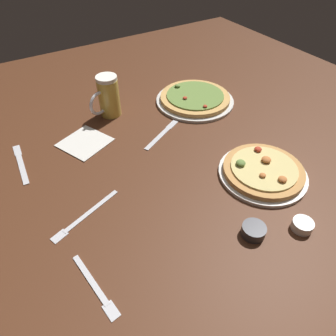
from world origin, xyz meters
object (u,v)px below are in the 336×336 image
Objects in this scene: ramekin_butter at (254,231)px; fork_spare at (85,216)px; ramekin_sauce at (302,225)px; knife_spare at (21,163)px; fork_left at (95,287)px; pizza_plate_far at (195,99)px; beer_mug_dark at (108,97)px; napkin_folded at (85,142)px; pizza_plate_near at (263,171)px; knife_right at (162,134)px.

ramekin_butter is 0.47m from fork_spare.
ramekin_sauce reaches higher than knife_spare.
ramekin_sauce is 0.29× the size of fork_left.
pizza_plate_far is 0.72m from ramekin_sauce.
beer_mug_dark reaches higher than ramekin_sauce.
napkin_folded is 0.69× the size of fork_spare.
pizza_plate_far is at bearing 39.25° from fork_left.
pizza_plate_near is 1.28× the size of knife_spare.
ramekin_sauce is (0.21, -0.81, -0.07)m from beer_mug_dark.
ramekin_butter is at bearing -83.70° from beer_mug_dark.
ramekin_butter is at bearing -53.30° from knife_spare.
knife_right is at bearing 44.32° from fork_left.
pizza_plate_far is 1.69× the size of knife_right.
fork_left and fork_spare have the same top height.
fork_spare is (-0.39, -0.22, 0.00)m from knife_right.
ramekin_butter reaches higher than ramekin_sauce.
pizza_plate_far is at bearing 27.88° from knife_right.
fork_left and knife_right have the same top height.
ramekin_sauce is at bearing -61.58° from napkin_folded.
beer_mug_dark is at bearing 104.52° from ramekin_sauce.
knife_spare is at bearing 107.55° from fork_spare.
pizza_plate_near is 0.22m from ramekin_sauce.
ramekin_butter is 0.33× the size of knife_right.
pizza_plate_far is at bearing 78.40° from ramekin_sauce.
pizza_plate_far is 1.48× the size of fork_spare.
ramekin_sauce is at bearing -101.60° from pizza_plate_far.
beer_mug_dark is 0.74× the size of knife_spare.
pizza_plate_near is 1.25× the size of fork_spare.
pizza_plate_near is at bearing 73.79° from ramekin_sauce.
fork_left is (-0.69, -0.57, -0.01)m from pizza_plate_far.
fork_left is (-0.55, 0.14, -0.01)m from ramekin_sauce.
fork_left is (-0.42, 0.08, -0.01)m from ramekin_butter.
pizza_plate_near is 0.85× the size of pizza_plate_far.
pizza_plate_near reaches higher than knife_spare.
ramekin_butter reaches higher than knife_spare.
ramekin_butter is 0.42× the size of napkin_folded.
knife_spare is (-0.11, 0.33, 0.00)m from fork_spare.
ramekin_sauce is 0.57m from fork_left.
napkin_folded is at bearing 69.42° from fork_spare.
fork_spare is at bearing 144.10° from ramekin_sauce.
fork_spare is at bearing -121.86° from beer_mug_dark.
knife_spare is (-0.39, -0.12, -0.08)m from beer_mug_dark.
beer_mug_dark is 0.83× the size of knife_right.
fork_spare is 0.35m from knife_spare.
napkin_folded reaches higher than fork_spare.
ramekin_butter reaches higher than knife_right.
knife_right is (-0.25, -0.13, -0.01)m from pizza_plate_far.
pizza_plate_far reaches higher than knife_right.
ramekin_sauce is at bearing -106.21° from pizza_plate_near.
pizza_plate_near is at bearing -47.51° from napkin_folded.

